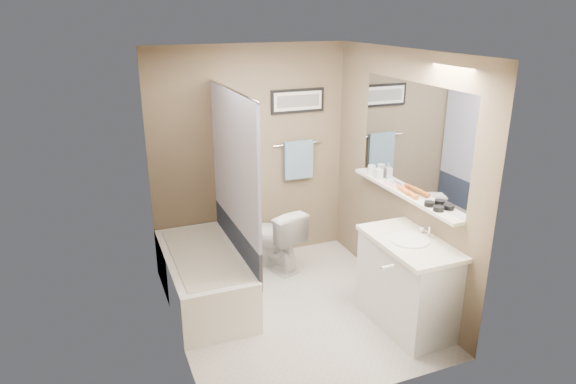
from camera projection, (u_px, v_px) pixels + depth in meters
name	position (u px, v px, depth m)	size (l,w,h in m)	color
ground	(294.00, 309.00, 4.93)	(2.50, 2.50, 0.00)	beige
ceiling	(295.00, 54.00, 4.13)	(2.20, 2.50, 0.04)	white
wall_back	(251.00, 157.00, 5.60)	(2.20, 0.04, 2.40)	brown
wall_front	(365.00, 248.00, 3.45)	(2.20, 0.04, 2.40)	brown
wall_left	(171.00, 209.00, 4.15)	(0.04, 2.50, 2.40)	brown
wall_right	(398.00, 178.00, 4.91)	(0.04, 2.50, 2.40)	brown
tile_surround	(162.00, 211.00, 4.64)	(0.02, 1.55, 2.00)	tan
curtain_rod	(231.00, 90.00, 4.54)	(0.02, 0.02, 1.55)	silver
curtain_upper	(234.00, 160.00, 4.75)	(0.03, 1.45, 1.28)	white
curtain_lower	(237.00, 241.00, 5.03)	(0.03, 1.45, 0.36)	#263147
mirror	(412.00, 138.00, 4.64)	(0.02, 1.60, 1.00)	silver
shelf	(403.00, 193.00, 4.79)	(0.12, 1.60, 0.03)	silver
towel_bar	(298.00, 144.00, 5.75)	(0.02, 0.02, 0.60)	silver
towel	(299.00, 160.00, 5.79)	(0.34, 0.05, 0.44)	#98C3DE
art_frame	(298.00, 101.00, 5.60)	(0.62, 0.03, 0.26)	black
art_mat	(298.00, 101.00, 5.59)	(0.56, 0.00, 0.20)	white
art_image	(298.00, 101.00, 5.59)	(0.50, 0.00, 0.13)	#595959
door	(431.00, 262.00, 3.70)	(0.80, 0.02, 2.00)	silver
door_handle	(387.00, 267.00, 3.63)	(0.02, 0.02, 0.10)	silver
bathtub	(204.00, 278.00, 5.01)	(0.70, 1.50, 0.50)	white
tub_rim	(202.00, 255.00, 4.92)	(0.56, 1.36, 0.02)	beige
toilet	(275.00, 238.00, 5.63)	(0.40, 0.70, 0.71)	white
vanity	(408.00, 285.00, 4.57)	(0.50, 0.90, 0.80)	silver
countertop	(410.00, 243.00, 4.43)	(0.54, 0.96, 0.04)	white
sink_basin	(410.00, 240.00, 4.41)	(0.34, 0.34, 0.01)	white
faucet_spout	(429.00, 232.00, 4.47)	(0.02, 0.02, 0.10)	silver
faucet_knob	(422.00, 230.00, 4.57)	(0.05, 0.05, 0.05)	white
candle_bowl_near	(438.00, 209.00, 4.32)	(0.09, 0.09, 0.04)	black
candle_bowl_far	(429.00, 204.00, 4.43)	(0.09, 0.09, 0.04)	black
hair_brush_front	(411.00, 194.00, 4.67)	(0.04, 0.04, 0.22)	orange
hair_brush_back	(404.00, 190.00, 4.77)	(0.04, 0.04, 0.22)	orange
pink_comb	(390.00, 184.00, 4.98)	(0.03, 0.16, 0.01)	pink
glass_jar	(372.00, 170.00, 5.26)	(0.08, 0.08, 0.10)	silver
soap_bottle	(379.00, 171.00, 5.14)	(0.07, 0.07, 0.15)	#999999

